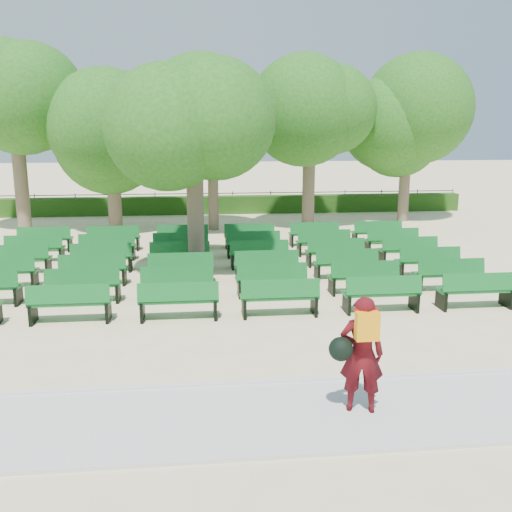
# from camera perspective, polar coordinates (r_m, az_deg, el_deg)

# --- Properties ---
(ground) EXTENTS (120.00, 120.00, 0.00)m
(ground) POSITION_cam_1_polar(r_m,az_deg,el_deg) (15.87, -2.47, -3.14)
(ground) COLOR beige
(paving) EXTENTS (30.00, 2.20, 0.06)m
(paving) POSITION_cam_1_polar(r_m,az_deg,el_deg) (8.99, 0.70, -15.86)
(paving) COLOR beige
(paving) RESTS_ON ground
(curb) EXTENTS (30.00, 0.12, 0.10)m
(curb) POSITION_cam_1_polar(r_m,az_deg,el_deg) (10.00, -0.10, -12.63)
(curb) COLOR silver
(curb) RESTS_ON ground
(hedge) EXTENTS (26.00, 0.70, 0.90)m
(hedge) POSITION_cam_1_polar(r_m,az_deg,el_deg) (29.51, -4.24, 5.12)
(hedge) COLOR #224A13
(hedge) RESTS_ON ground
(fence) EXTENTS (26.00, 0.10, 1.02)m
(fence) POSITION_cam_1_polar(r_m,az_deg,el_deg) (29.97, -4.25, 4.36)
(fence) COLOR black
(fence) RESTS_ON ground
(tree_line) EXTENTS (21.80, 6.80, 7.04)m
(tree_line) POSITION_cam_1_polar(r_m,az_deg,el_deg) (25.62, -3.92, 2.95)
(tree_line) COLOR #28661B
(tree_line) RESTS_ON ground
(bench_array) EXTENTS (1.87, 0.71, 1.16)m
(bench_array) POSITION_cam_1_polar(r_m,az_deg,el_deg) (17.21, -3.48, -1.56)
(bench_array) COLOR #116222
(bench_array) RESTS_ON ground
(tree_among) EXTENTS (3.89, 3.89, 5.68)m
(tree_among) POSITION_cam_1_polar(r_m,az_deg,el_deg) (16.74, -6.23, 11.16)
(tree_among) COLOR brown
(tree_among) RESTS_ON ground
(person) EXTENTS (0.90, 0.58, 1.83)m
(person) POSITION_cam_1_polar(r_m,az_deg,el_deg) (8.87, 10.38, -9.49)
(person) COLOR #490A0F
(person) RESTS_ON ground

